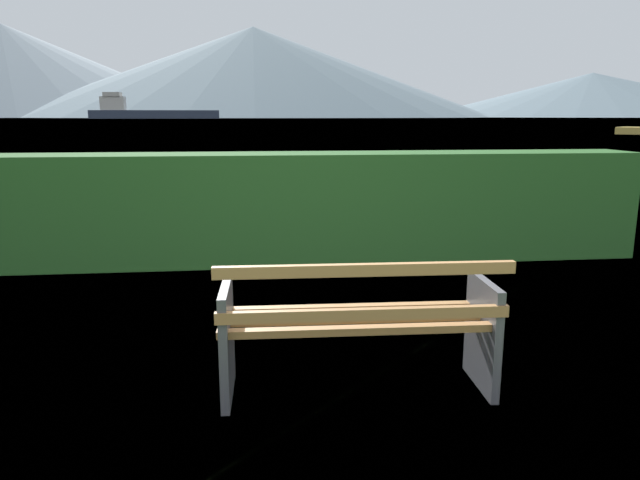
{
  "coord_description": "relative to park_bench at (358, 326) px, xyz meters",
  "views": [
    {
      "loc": [
        -0.58,
        -3.27,
        1.64
      ],
      "look_at": [
        0.0,
        2.01,
        0.5
      ],
      "focal_mm": 32.8,
      "sensor_mm": 36.0,
      "label": 1
    }
  ],
  "objects": [
    {
      "name": "water_surface",
      "position": [
        0.0,
        308.78,
        -0.42
      ],
      "size": [
        620.0,
        620.0,
        0.0
      ],
      "primitive_type": "plane",
      "color": "#7A99A8",
      "rests_on": "ground_plane"
    },
    {
      "name": "park_bench",
      "position": [
        0.0,
        0.0,
        0.0
      ],
      "size": [
        1.64,
        0.62,
        0.87
      ],
      "color": "#A0703F",
      "rests_on": "ground_plane"
    },
    {
      "name": "distant_hills",
      "position": [
        -66.15,
        577.86,
        38.85
      ],
      "size": [
        931.83,
        473.38,
        86.91
      ],
      "color": "gray",
      "rests_on": "ground_plane"
    },
    {
      "name": "cargo_ship_large",
      "position": [
        -54.38,
        301.67,
        3.11
      ],
      "size": [
        62.89,
        11.82,
        12.65
      ],
      "color": "#2D384C",
      "rests_on": "water_surface"
    },
    {
      "name": "hedge_row",
      "position": [
        0.0,
        3.37,
        0.19
      ],
      "size": [
        7.58,
        0.75,
        1.23
      ],
      "primitive_type": "cube",
      "color": "#285B23",
      "rests_on": "ground_plane"
    },
    {
      "name": "ground_plane",
      "position": [
        0.0,
        0.06,
        -0.42
      ],
      "size": [
        1400.0,
        1400.0,
        0.0
      ],
      "primitive_type": "plane",
      "color": "#567A38"
    }
  ]
}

